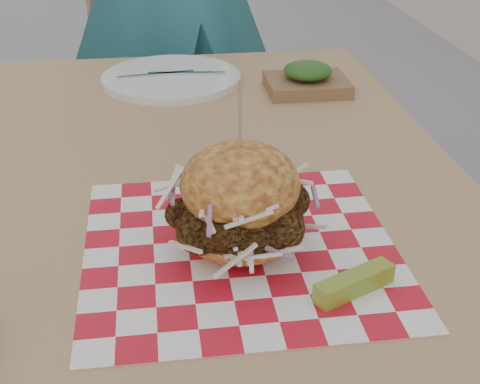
% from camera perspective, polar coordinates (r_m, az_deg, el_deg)
% --- Properties ---
extents(patio_table, '(0.80, 1.20, 0.75)m').
position_cam_1_polar(patio_table, '(0.97, -4.47, -3.22)').
color(patio_table, tan).
rests_on(patio_table, ground).
extents(patio_chair, '(0.54, 0.54, 0.95)m').
position_cam_1_polar(patio_chair, '(1.97, -7.36, 9.61)').
color(patio_chair, tan).
rests_on(patio_chair, ground).
extents(paper_liner, '(0.36, 0.36, 0.00)m').
position_cam_1_polar(paper_liner, '(0.78, 0.00, -4.77)').
color(paper_liner, red).
rests_on(paper_liner, patio_table).
extents(sandwich, '(0.18, 0.18, 0.20)m').
position_cam_1_polar(sandwich, '(0.75, 0.00, -1.12)').
color(sandwich, gold).
rests_on(sandwich, paper_liner).
extents(pickle_spear, '(0.10, 0.06, 0.02)m').
position_cam_1_polar(pickle_spear, '(0.72, 9.73, -7.67)').
color(pickle_spear, olive).
rests_on(pickle_spear, paper_liner).
extents(place_setting, '(0.27, 0.27, 0.02)m').
position_cam_1_polar(place_setting, '(1.32, -5.88, 9.63)').
color(place_setting, white).
rests_on(place_setting, patio_table).
extents(kraft_tray, '(0.15, 0.12, 0.06)m').
position_cam_1_polar(kraft_tray, '(1.27, 5.76, 9.53)').
color(kraft_tray, brown).
rests_on(kraft_tray, patio_table).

